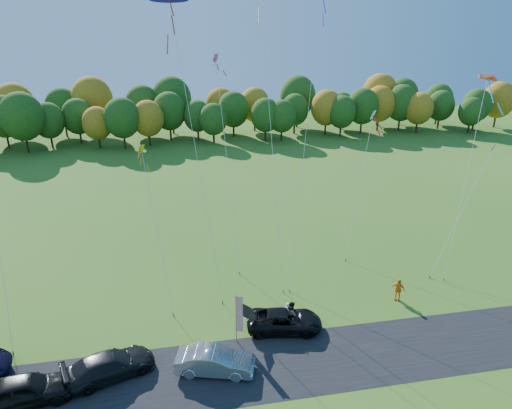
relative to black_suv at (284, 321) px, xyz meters
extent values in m
plane|color=#306019|center=(-0.79, 0.57, -0.73)|extent=(160.00, 160.00, 0.00)
cube|color=black|center=(-0.79, -3.43, -0.73)|extent=(90.00, 6.00, 0.01)
imported|color=black|center=(0.00, 0.00, 0.00)|extent=(5.63, 3.32, 1.47)
imported|color=#A6A6AB|center=(-5.23, -3.29, 0.06)|extent=(5.13, 2.92, 1.60)
imported|color=black|center=(-11.59, -2.47, 0.06)|extent=(5.87, 3.93, 1.58)
imported|color=black|center=(-16.06, -3.73, 0.14)|extent=(5.40, 2.79, 1.76)
imported|color=white|center=(0.42, 0.63, 0.14)|extent=(0.64, 0.75, 1.74)
imported|color=gray|center=(0.65, 0.39, 0.22)|extent=(0.85, 1.02, 1.92)
imported|color=orange|center=(9.58, 1.97, 0.18)|extent=(1.11, 1.04, 1.83)
cylinder|color=#999999|center=(-3.50, -0.63, 1.11)|extent=(0.06, 0.06, 3.69)
cube|color=red|center=(-3.29, -0.71, 1.48)|extent=(0.44, 0.19, 2.76)
cube|color=navy|center=(-3.29, -0.68, 2.50)|extent=(0.44, 0.18, 0.72)
cylinder|color=#4C3F33|center=(-3.92, 3.97, -0.63)|extent=(0.08, 0.08, 0.20)
cylinder|color=#4C3F33|center=(1.59, 4.59, -0.63)|extent=(0.08, 0.08, 0.20)
cylinder|color=#4C3F33|center=(1.06, 4.62, -0.63)|extent=(0.08, 0.08, 0.20)
cylinder|color=#4C3F33|center=(14.81, 3.88, -0.63)|extent=(0.08, 0.08, 0.20)
cube|color=#FF531C|center=(21.21, 11.57, 14.86)|extent=(3.21, 1.12, 1.23)
cylinder|color=#4C3F33|center=(-7.70, 3.08, -0.63)|extent=(0.08, 0.08, 0.20)
cube|color=gold|center=(-9.28, 9.33, 10.41)|extent=(1.11, 1.11, 1.31)
cylinder|color=#4C3F33|center=(-18.12, 0.79, -0.63)|extent=(0.08, 0.08, 0.20)
cylinder|color=#4C3F33|center=(7.91, 8.65, -0.63)|extent=(0.08, 0.08, 0.20)
cube|color=white|center=(11.80, 14.13, 11.38)|extent=(1.35, 1.35, 1.61)
cylinder|color=#4C3F33|center=(-1.96, 8.08, -0.63)|extent=(0.08, 0.08, 0.20)
cube|color=#E54CB9|center=(-2.57, 16.56, 16.54)|extent=(1.18, 1.18, 1.39)
cylinder|color=#4C3F33|center=(13.86, 4.48, -0.63)|extent=(0.08, 0.08, 0.20)
cube|color=#260BA0|center=(19.52, 6.99, 9.73)|extent=(0.88, 0.88, 1.03)
camera|label=1|loc=(-6.88, -25.83, 19.58)|focal=32.00mm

